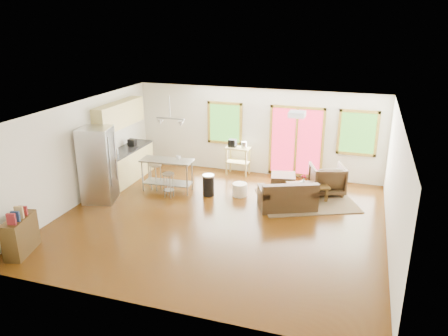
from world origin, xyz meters
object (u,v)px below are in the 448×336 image
(ottoman, at_px, (283,182))
(kitchen_cart, at_px, (237,151))
(loveseat, at_px, (288,198))
(armchair, at_px, (327,178))
(island, at_px, (167,170))
(rug, at_px, (306,200))
(refrigerator, at_px, (98,165))
(coffee_table, at_px, (308,187))

(ottoman, relative_size, kitchen_cart, 0.60)
(loveseat, distance_m, armchair, 1.59)
(loveseat, xyz_separation_m, island, (-3.36, 0.17, 0.32))
(armchair, height_order, kitchen_cart, kitchen_cart)
(rug, distance_m, refrigerator, 5.47)
(rug, distance_m, kitchen_cart, 2.79)
(armchair, xyz_separation_m, kitchen_cart, (-2.74, 0.69, 0.30))
(loveseat, distance_m, kitchen_cart, 2.82)
(rug, height_order, kitchen_cart, kitchen_cart)
(coffee_table, relative_size, kitchen_cart, 1.10)
(loveseat, bearing_deg, rug, 34.46)
(armchair, bearing_deg, loveseat, 39.23)
(rug, xyz_separation_m, loveseat, (-0.40, -0.63, 0.28))
(loveseat, bearing_deg, ottoman, 82.14)
(rug, bearing_deg, kitchen_cart, 148.58)
(rug, relative_size, loveseat, 1.51)
(coffee_table, bearing_deg, rug, -93.88)
(refrigerator, bearing_deg, loveseat, -2.70)
(coffee_table, height_order, island, island)
(refrigerator, height_order, kitchen_cart, refrigerator)
(ottoman, xyz_separation_m, island, (-3.02, -1.06, 0.40))
(rug, distance_m, ottoman, 0.97)
(island, bearing_deg, kitchen_cart, 51.98)
(refrigerator, xyz_separation_m, kitchen_cart, (2.84, 3.02, -0.23))
(armchair, bearing_deg, coffee_table, 35.97)
(coffee_table, relative_size, armchair, 1.35)
(armchair, xyz_separation_m, refrigerator, (-5.58, -2.33, 0.53))
(coffee_table, bearing_deg, ottoman, 146.19)
(rug, relative_size, refrigerator, 1.22)
(island, bearing_deg, loveseat, -2.89)
(kitchen_cart, bearing_deg, refrigerator, -133.25)
(armchair, relative_size, ottoman, 1.35)
(rug, height_order, ottoman, ottoman)
(loveseat, xyz_separation_m, armchair, (0.84, 1.35, 0.15))
(armchair, bearing_deg, island, -3.30)
(coffee_table, distance_m, refrigerator, 5.46)
(rug, relative_size, coffee_table, 2.00)
(ottoman, height_order, kitchen_cart, kitchen_cart)
(loveseat, relative_size, island, 1.10)
(coffee_table, height_order, refrigerator, refrigerator)
(rug, relative_size, ottoman, 3.63)
(loveseat, height_order, island, island)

